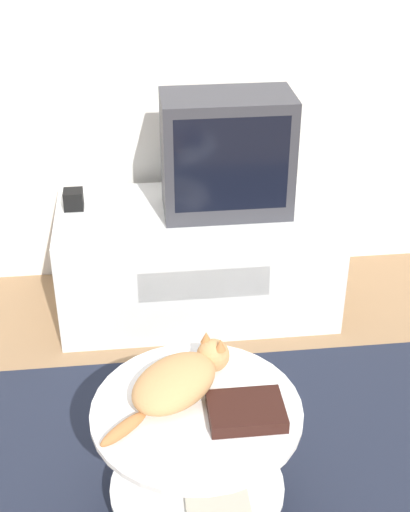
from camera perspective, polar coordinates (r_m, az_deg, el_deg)
name	(u,v)px	position (r m, az deg, el deg)	size (l,w,h in m)	color
ground_plane	(219,502)	(2.55, 1.11, -19.07)	(12.00, 12.00, 0.00)	#93704C
wall_back	(176,7)	(3.25, -2.35, 19.29)	(8.00, 0.05, 2.60)	silver
rug	(219,500)	(2.54, 1.12, -18.92)	(1.98, 1.50, 0.02)	#1E2333
tv_stand	(197,259)	(3.28, -0.63, -0.24)	(1.24, 0.59, 0.52)	silver
tv	(227,155)	(3.04, 1.76, 8.10)	(0.55, 0.29, 0.52)	#333338
speaker	(73,199)	(3.20, -10.48, 4.48)	(0.08, 0.08, 0.08)	black
coffee_table	(197,449)	(2.29, -0.65, -15.19)	(0.64, 0.64, 0.45)	#B2B2B7
dvd_box	(246,411)	(2.13, 3.32, -12.29)	(0.22, 0.16, 0.04)	black
cat	(179,380)	(2.18, -2.10, -9.86)	(0.42, 0.39, 0.13)	tan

